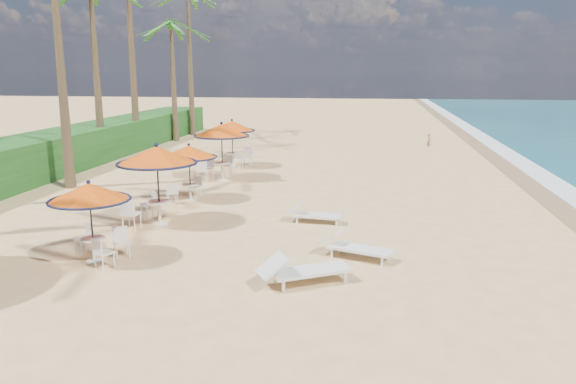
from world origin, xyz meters
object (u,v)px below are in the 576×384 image
(lounger_near, at_px, (301,270))
(lounger_mid, at_px, (353,246))
(station_0, at_px, (91,202))
(lounger_far, at_px, (312,213))
(station_4, at_px, (233,130))
(station_1, at_px, (155,163))
(station_3, at_px, (220,137))
(station_2, at_px, (188,157))

(lounger_near, bearing_deg, lounger_mid, 32.38)
(station_0, distance_m, lounger_far, 6.88)
(station_0, bearing_deg, station_4, 89.73)
(station_4, height_order, lounger_mid, station_4)
(lounger_far, bearing_deg, station_1, -164.13)
(station_1, relative_size, lounger_near, 1.18)
(station_3, distance_m, lounger_far, 8.25)
(station_1, height_order, lounger_near, station_1)
(station_3, relative_size, lounger_near, 1.16)
(lounger_mid, bearing_deg, station_3, 142.85)
(station_2, height_order, station_4, station_4)
(station_1, bearing_deg, station_2, 90.80)
(station_1, distance_m, station_3, 7.51)
(station_0, distance_m, lounger_near, 5.59)
(station_1, xyz_separation_m, lounger_far, (4.78, 0.97, -1.68))
(lounger_mid, bearing_deg, station_0, -148.80)
(station_0, bearing_deg, lounger_near, -8.44)
(lounger_far, bearing_deg, lounger_near, -81.90)
(lounger_near, height_order, lounger_far, lounger_near)
(station_2, height_order, lounger_mid, station_2)
(station_4, height_order, lounger_near, station_4)
(station_1, height_order, lounger_mid, station_1)
(station_2, height_order, lounger_near, station_2)
(station_0, xyz_separation_m, station_1, (0.29, 3.51, 0.42))
(station_0, distance_m, station_4, 14.22)
(station_2, bearing_deg, station_1, -89.20)
(station_0, relative_size, lounger_mid, 1.04)
(station_1, relative_size, station_3, 1.02)
(station_3, bearing_deg, station_1, -89.97)
(lounger_mid, bearing_deg, station_2, 158.71)
(station_1, xyz_separation_m, station_3, (-0.00, 7.50, -0.11))
(station_2, xyz_separation_m, lounger_mid, (6.25, -5.58, -1.32))
(station_3, distance_m, station_4, 3.21)
(station_1, relative_size, lounger_mid, 1.28)
(lounger_mid, bearing_deg, lounger_far, 134.03)
(station_0, height_order, lounger_far, station_0)
(station_0, relative_size, lounger_near, 0.96)
(lounger_near, height_order, lounger_mid, lounger_near)
(station_1, bearing_deg, station_0, -94.67)
(lounger_mid, bearing_deg, lounger_near, -97.53)
(station_3, xyz_separation_m, lounger_far, (4.79, -6.54, -1.57))
(station_0, height_order, station_3, station_3)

